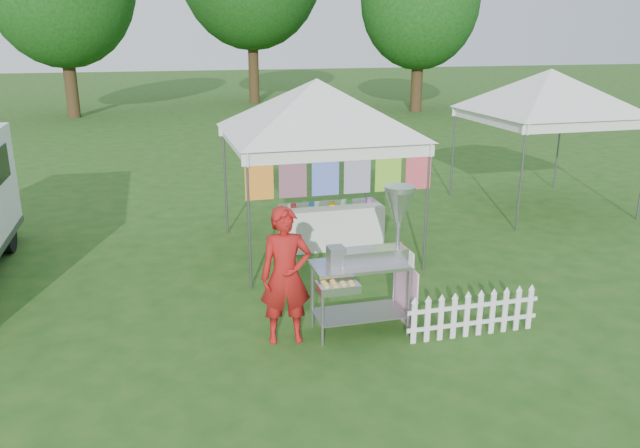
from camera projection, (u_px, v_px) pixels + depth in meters
name	position (u px, v px, depth m)	size (l,w,h in m)	color
ground	(388.00, 338.00, 7.93)	(120.00, 120.00, 0.00)	#1D4B15
canopy_main	(317.00, 79.00, 10.27)	(4.24, 4.24, 3.45)	#59595E
canopy_right	(552.00, 69.00, 13.05)	(4.24, 4.24, 3.45)	#59595E
tree_right	(420.00, 0.00, 29.21)	(5.60, 5.60, 8.42)	#362713
donut_cart	(376.00, 249.00, 7.84)	(1.37, 0.92, 1.90)	gray
vendor	(286.00, 276.00, 7.63)	(0.63, 0.42, 1.74)	#9F1513
picket_fence	(473.00, 315.00, 7.91)	(1.80, 0.05, 0.56)	white
display_table	(331.00, 225.00, 11.29)	(1.80, 0.70, 0.76)	white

